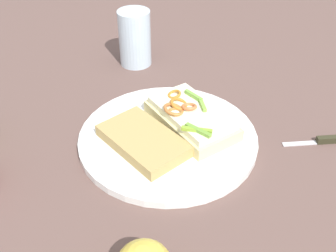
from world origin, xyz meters
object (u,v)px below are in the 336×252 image
Objects in this scene: sandwich at (191,117)px; drinking_glass at (135,38)px; plate at (168,138)px; bread_slice_side at (143,140)px; knife at (322,140)px.

drinking_glass reaches higher than sandwich.
bread_slice_side is (0.02, 0.05, 0.02)m from plate.
plate is 0.30m from drinking_glass.
knife is (-0.23, -0.16, -0.00)m from plate.
bread_slice_side reaches higher than plate.
drinking_glass is at bearing -45.39° from knife.
drinking_glass is at bearing -39.95° from plate.
plate is 2.50× the size of drinking_glass.
bread_slice_side is 1.22× the size of drinking_glass.
knife is at bearing 48.31° from sandwich.
drinking_glass reaches higher than knife.
sandwich reaches higher than plate.
sandwich reaches higher than knife.
plate is 1.61× the size of sandwich.
bread_slice_side is at bearing -1.23° from knife.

